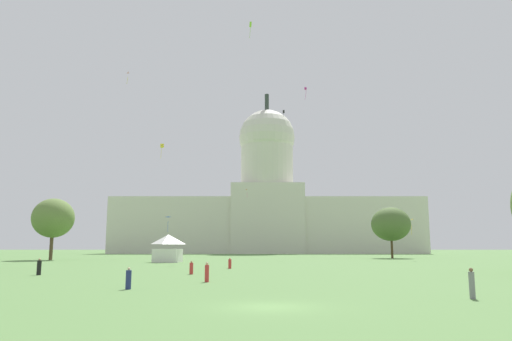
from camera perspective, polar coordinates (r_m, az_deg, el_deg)
ground_plane at (r=24.98m, az=1.79°, el=-15.83°), size 800.00×800.00×0.00m
capitol_building at (r=204.24m, az=1.44°, el=-4.34°), size 128.51×24.22×68.88m
event_tent at (r=93.93m, az=-10.28°, el=-9.06°), size 5.36×5.62×5.17m
tree_east_near at (r=128.15m, az=15.77°, el=-6.12°), size 14.19×14.08×12.85m
tree_west_far at (r=116.38m, az=-22.76°, el=-5.22°), size 13.68×14.11×13.51m
person_red_mid_center at (r=41.83m, az=-5.72°, el=-11.94°), size 0.39×0.39×1.68m
person_grey_back_left at (r=31.14m, az=24.28°, el=-12.17°), size 0.42×0.42×1.76m
person_black_lawn_far_right at (r=56.35m, az=-24.16°, el=-10.42°), size 0.63×0.63×1.75m
person_red_near_tree_east at (r=66.35m, az=-3.00°, el=-10.94°), size 0.57×0.57×1.49m
person_red_back_center at (r=53.45m, az=-7.55°, el=-11.38°), size 0.49×0.49×1.45m
person_navy_near_tent at (r=35.90m, az=-14.74°, el=-12.34°), size 0.55×0.55×1.52m
kite_blue_low at (r=126.71m, az=-10.12°, el=-5.71°), size 1.46×1.11×3.53m
kite_gold_low at (r=107.56m, az=17.87°, el=-5.86°), size 1.00×1.79×2.95m
kite_lime_high at (r=129.53m, az=-0.56°, el=16.70°), size 0.64×0.91×4.33m
kite_yellow_mid at (r=133.61m, az=-10.94°, el=2.87°), size 1.12×1.12×4.04m
kite_orange_mid at (r=162.25m, az=-0.92°, el=-2.38°), size 0.75×1.50×2.51m
kite_black_high at (r=151.50m, az=3.39°, el=6.93°), size 0.56×0.94×2.23m
kite_magenta_high at (r=136.00m, az=5.98°, el=9.58°), size 0.69×0.64×3.59m
kite_pink_high at (r=139.49m, az=-14.69°, el=10.88°), size 1.16×1.54×2.92m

